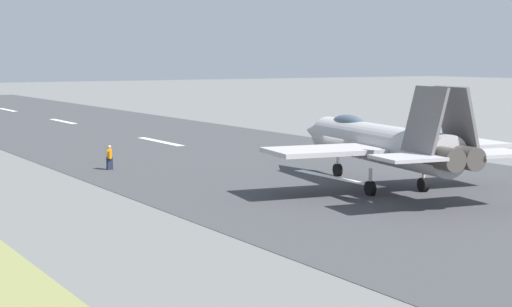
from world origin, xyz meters
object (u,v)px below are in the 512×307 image
object	(u,v)px
crew_person	(110,158)
marker_cone_far	(344,141)
marker_cone_mid	(432,153)
fighter_jet	(379,142)

from	to	relation	value
crew_person	marker_cone_far	distance (m)	22.44
marker_cone_mid	marker_cone_far	xyz separation A→B (m)	(10.18, 0.00, 0.00)
crew_person	marker_cone_mid	distance (m)	22.78
crew_person	marker_cone_mid	size ratio (longest dim) A/B	2.86
fighter_jet	crew_person	distance (m)	17.48
crew_person	marker_cone_mid	bearing A→B (deg)	-104.90
fighter_jet	crew_person	size ratio (longest dim) A/B	11.11
fighter_jet	marker_cone_far	size ratio (longest dim) A/B	31.84
fighter_jet	marker_cone_mid	distance (m)	15.10
marker_cone_mid	fighter_jet	bearing A→B (deg)	124.87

